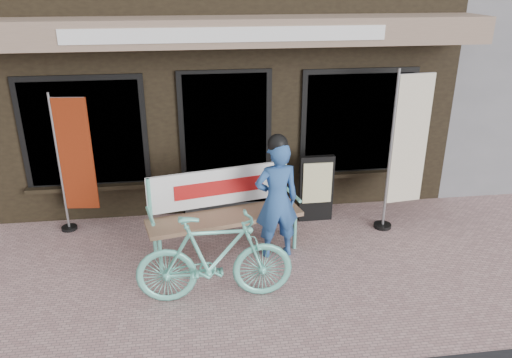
{
  "coord_description": "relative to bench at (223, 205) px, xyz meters",
  "views": [
    {
      "loc": [
        -0.5,
        -5.04,
        3.43
      ],
      "look_at": [
        0.28,
        0.7,
        1.05
      ],
      "focal_mm": 35.0,
      "sensor_mm": 36.0,
      "label": 1
    }
  ],
  "objects": [
    {
      "name": "ground",
      "position": [
        0.14,
        -0.86,
        -0.64
      ],
      "size": [
        70.0,
        70.0,
        0.0
      ],
      "primitive_type": "plane",
      "color": "tan",
      "rests_on": "ground"
    },
    {
      "name": "bench",
      "position": [
        0.0,
        0.0,
        0.0
      ],
      "size": [
        2.08,
        0.92,
        1.09
      ],
      "rotation": [
        0.0,
        0.0,
        0.21
      ],
      "color": "#6BD1BA",
      "rests_on": "ground"
    },
    {
      "name": "person",
      "position": [
        0.67,
        -0.25,
        0.17
      ],
      "size": [
        0.61,
        0.43,
        1.66
      ],
      "rotation": [
        0.0,
        0.0,
        0.11
      ],
      "color": "#2B5596",
      "rests_on": "ground"
    },
    {
      "name": "bicycle",
      "position": [
        -0.17,
        -1.12,
        -0.12
      ],
      "size": [
        1.75,
        0.52,
        1.05
      ],
      "primitive_type": "imported",
      "rotation": [
        0.0,
        0.0,
        1.56
      ],
      "color": "#6BD1BA",
      "rests_on": "ground"
    },
    {
      "name": "nobori_red",
      "position": [
        -1.98,
        0.81,
        0.4
      ],
      "size": [
        0.59,
        0.24,
        2.01
      ],
      "rotation": [
        0.0,
        0.0,
        -0.1
      ],
      "color": "gray",
      "rests_on": "ground"
    },
    {
      "name": "nobori_cream",
      "position": [
        2.58,
        0.31,
        0.55
      ],
      "size": [
        0.68,
        0.28,
        2.31
      ],
      "rotation": [
        0.0,
        0.0,
        0.12
      ],
      "color": "gray",
      "rests_on": "ground"
    },
    {
      "name": "menu_stand",
      "position": [
        1.43,
        0.65,
        -0.12
      ],
      "size": [
        0.51,
        0.12,
        1.01
      ],
      "rotation": [
        0.0,
        0.0,
        0.01
      ],
      "color": "black",
      "rests_on": "ground"
    }
  ]
}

